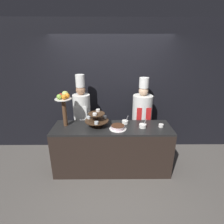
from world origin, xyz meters
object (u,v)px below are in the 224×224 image
at_px(tiered_stand, 97,119).
at_px(cup_white, 161,126).
at_px(fruit_pedestal, 64,102).
at_px(cake_round, 118,127).
at_px(chef_left, 82,113).
at_px(serving_bowl_near, 143,126).
at_px(serving_bowl_far, 125,122).
at_px(chef_center_left, 142,115).

bearing_deg(tiered_stand, cup_white, -1.73).
xyz_separation_m(tiered_stand, fruit_pedestal, (-0.57, 0.05, 0.30)).
relative_size(cake_round, chef_left, 0.17).
distance_m(cake_round, serving_bowl_near, 0.45).
relative_size(serving_bowl_near, serving_bowl_far, 1.02).
bearing_deg(serving_bowl_far, fruit_pedestal, -176.41).
relative_size(cup_white, serving_bowl_far, 0.53).
distance_m(fruit_pedestal, serving_bowl_far, 1.17).
relative_size(fruit_pedestal, cake_round, 2.11).
height_order(serving_bowl_near, serving_bowl_far, serving_bowl_near).
bearing_deg(fruit_pedestal, tiered_stand, -4.66).
xyz_separation_m(fruit_pedestal, serving_bowl_near, (1.39, -0.11, -0.41)).
relative_size(cake_round, chef_center_left, 0.18).
bearing_deg(serving_bowl_near, fruit_pedestal, 175.68).
height_order(cup_white, serving_bowl_near, serving_bowl_near).
bearing_deg(tiered_stand, serving_bowl_far, 12.39).
bearing_deg(fruit_pedestal, chef_left, 63.83).
bearing_deg(serving_bowl_near, cake_round, -172.85).
xyz_separation_m(cake_round, chef_center_left, (0.53, 0.62, -0.01)).
relative_size(fruit_pedestal, chef_left, 0.36).
xyz_separation_m(serving_bowl_near, chef_left, (-1.17, 0.56, 0.03)).
height_order(tiered_stand, cake_round, tiered_stand).
distance_m(cake_round, chef_center_left, 0.81).
distance_m(cake_round, chef_left, 0.95).
bearing_deg(fruit_pedestal, serving_bowl_far, 3.59).
xyz_separation_m(cake_round, serving_bowl_near, (0.45, 0.06, -0.00)).
bearing_deg(chef_left, serving_bowl_far, -24.21).
bearing_deg(chef_left, cup_white, -19.73).
xyz_separation_m(fruit_pedestal, chef_center_left, (1.47, 0.46, -0.42)).
xyz_separation_m(serving_bowl_far, chef_center_left, (0.38, 0.39, -0.01)).
height_order(cup_white, chef_center_left, chef_center_left).
bearing_deg(chef_left, fruit_pedestal, -116.17).
bearing_deg(cake_round, cup_white, 5.84).
bearing_deg(cake_round, fruit_pedestal, 170.30).
bearing_deg(tiered_stand, serving_bowl_near, -4.09).
xyz_separation_m(cake_round, cup_white, (0.78, 0.08, -0.01)).
bearing_deg(cup_white, tiered_stand, 178.27).
distance_m(cake_round, cup_white, 0.79).
xyz_separation_m(cake_round, chef_left, (-0.72, 0.62, 0.03)).
relative_size(tiered_stand, cake_round, 1.42).
bearing_deg(serving_bowl_near, tiered_stand, 175.91).
bearing_deg(chef_center_left, fruit_pedestal, -162.75).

